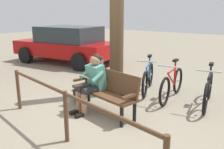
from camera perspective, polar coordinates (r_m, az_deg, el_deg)
ground_plane at (r=4.96m, az=-2.86°, el=-9.37°), size 40.00×40.00×0.00m
bench at (r=4.91m, az=-1.45°, el=-3.29°), size 1.66×0.75×0.87m
person_reading at (r=4.94m, az=-4.69°, el=-1.30°), size 0.54×0.81×1.20m
handbag at (r=5.67m, az=-8.01°, el=-5.07°), size 0.33×0.24×0.24m
tree_trunk at (r=5.85m, az=1.13°, el=13.14°), size 0.34×0.34×3.73m
litter_bin at (r=6.45m, az=-3.62°, el=0.38°), size 0.37×0.37×0.86m
bicycle_green at (r=5.65m, az=21.88°, el=-3.51°), size 0.52×1.66×0.94m
bicycle_black at (r=5.83m, az=14.04°, el=-2.33°), size 0.48×1.67×0.94m
bicycle_red at (r=6.28m, az=8.54°, el=-0.85°), size 0.71×1.59×0.94m
railing_fence at (r=3.81m, az=-11.00°, el=-7.30°), size 3.72×0.66×0.85m
parked_car at (r=9.93m, az=-10.65°, el=7.19°), size 4.40×2.45×1.47m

